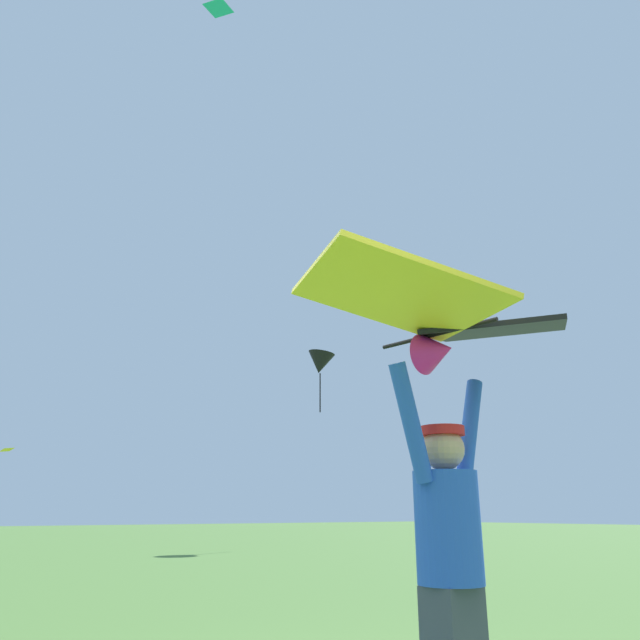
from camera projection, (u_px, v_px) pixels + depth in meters
kite_flyer_person at (450, 560)px, 3.09m from camera, size 0.81×0.38×1.92m
held_stunt_kite at (449, 321)px, 3.40m from camera, size 2.09×1.21×0.43m
distant_kite_black_overhead_distant at (320, 363)px, 24.80m from camera, size 1.65×1.64×2.54m
distant_kite_teal_low_right at (218, 7)px, 18.28m from camera, size 0.86×0.86×0.18m
distant_kite_yellow_low_left at (7, 449)px, 32.29m from camera, size 0.78×0.77×0.28m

